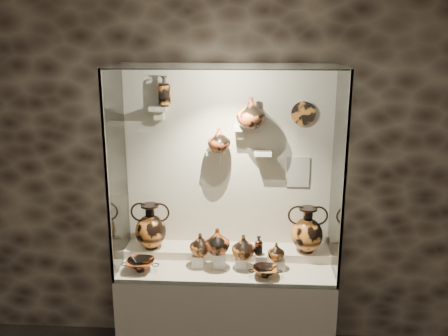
{
  "coord_description": "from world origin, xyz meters",
  "views": [
    {
      "loc": [
        0.19,
        -1.46,
        2.65
      ],
      "look_at": [
        -0.02,
        2.2,
        1.63
      ],
      "focal_mm": 40.0,
      "sensor_mm": 36.0,
      "label": 1
    }
  ],
  "objects_px": {
    "amphora_right": "(307,229)",
    "jug_a": "(200,244)",
    "jug_c": "(243,247)",
    "lekythos_small": "(259,244)",
    "ovoid_vase_a": "(219,140)",
    "ovoid_vase_b": "(251,112)",
    "amphora_left": "(151,226)",
    "kylix_left": "(140,264)",
    "kylix_right": "(265,271)",
    "lekythos_tall": "(164,89)",
    "jug_e": "(276,251)",
    "jug_b": "(217,241)"
  },
  "relations": [
    {
      "from": "jug_b",
      "to": "amphora_left",
      "type": "bearing_deg",
      "value": 176.89
    },
    {
      "from": "ovoid_vase_b",
      "to": "amphora_right",
      "type": "bearing_deg",
      "value": -24.1
    },
    {
      "from": "amphora_right",
      "to": "jug_a",
      "type": "distance_m",
      "value": 0.87
    },
    {
      "from": "lekythos_small",
      "to": "lekythos_tall",
      "type": "xyz_separation_m",
      "value": [
        -0.75,
        0.29,
        1.17
      ]
    },
    {
      "from": "kylix_right",
      "to": "ovoid_vase_b",
      "type": "distance_m",
      "value": 1.22
    },
    {
      "from": "jug_c",
      "to": "lekythos_small",
      "type": "distance_m",
      "value": 0.12
    },
    {
      "from": "ovoid_vase_a",
      "to": "lekythos_tall",
      "type": "bearing_deg",
      "value": 160.56
    },
    {
      "from": "lekythos_small",
      "to": "jug_c",
      "type": "bearing_deg",
      "value": -170.61
    },
    {
      "from": "jug_e",
      "to": "lekythos_small",
      "type": "relative_size",
      "value": 0.79
    },
    {
      "from": "jug_c",
      "to": "lekythos_tall",
      "type": "xyz_separation_m",
      "value": [
        -0.64,
        0.29,
        1.19
      ]
    },
    {
      "from": "amphora_right",
      "to": "jug_a",
      "type": "relative_size",
      "value": 2.16
    },
    {
      "from": "jug_c",
      "to": "ovoid_vase_b",
      "type": "relative_size",
      "value": 0.81
    },
    {
      "from": "jug_b",
      "to": "ovoid_vase_b",
      "type": "relative_size",
      "value": 0.87
    },
    {
      "from": "jug_b",
      "to": "kylix_right",
      "type": "distance_m",
      "value": 0.43
    },
    {
      "from": "jug_e",
      "to": "ovoid_vase_b",
      "type": "height_order",
      "value": "ovoid_vase_b"
    },
    {
      "from": "kylix_left",
      "to": "lekythos_tall",
      "type": "xyz_separation_m",
      "value": [
        0.16,
        0.38,
        1.32
      ]
    },
    {
      "from": "kylix_right",
      "to": "ovoid_vase_a",
      "type": "distance_m",
      "value": 1.08
    },
    {
      "from": "jug_e",
      "to": "lekythos_tall",
      "type": "height_order",
      "value": "lekythos_tall"
    },
    {
      "from": "amphora_left",
      "to": "jug_c",
      "type": "distance_m",
      "value": 0.8
    },
    {
      "from": "amphora_left",
      "to": "jug_e",
      "type": "distance_m",
      "value": 1.05
    },
    {
      "from": "jug_c",
      "to": "lekythos_tall",
      "type": "bearing_deg",
      "value": 162.32
    },
    {
      "from": "jug_a",
      "to": "jug_c",
      "type": "bearing_deg",
      "value": -8.52
    },
    {
      "from": "lekythos_small",
      "to": "amphora_left",
      "type": "bearing_deg",
      "value": 175.39
    },
    {
      "from": "amphora_left",
      "to": "amphora_right",
      "type": "xyz_separation_m",
      "value": [
        1.28,
        0.0,
        -0.0
      ]
    },
    {
      "from": "amphora_left",
      "to": "lekythos_small",
      "type": "xyz_separation_m",
      "value": [
        0.89,
        -0.19,
        -0.06
      ]
    },
    {
      "from": "amphora_right",
      "to": "ovoid_vase_b",
      "type": "xyz_separation_m",
      "value": [
        -0.47,
        0.04,
        0.94
      ]
    },
    {
      "from": "kylix_right",
      "to": "lekythos_tall",
      "type": "xyz_separation_m",
      "value": [
        -0.81,
        0.42,
        1.32
      ]
    },
    {
      "from": "amphora_right",
      "to": "ovoid_vase_a",
      "type": "distance_m",
      "value": 1.02
    },
    {
      "from": "amphora_right",
      "to": "jug_b",
      "type": "bearing_deg",
      "value": -173.36
    },
    {
      "from": "jug_b",
      "to": "jug_e",
      "type": "relative_size",
      "value": 1.48
    },
    {
      "from": "lekythos_tall",
      "to": "ovoid_vase_b",
      "type": "height_order",
      "value": "lekythos_tall"
    },
    {
      "from": "kylix_left",
      "to": "kylix_right",
      "type": "bearing_deg",
      "value": -7.79
    },
    {
      "from": "jug_b",
      "to": "ovoid_vase_b",
      "type": "height_order",
      "value": "ovoid_vase_b"
    },
    {
      "from": "kylix_right",
      "to": "jug_a",
      "type": "bearing_deg",
      "value": 143.58
    },
    {
      "from": "ovoid_vase_b",
      "to": "kylix_left",
      "type": "bearing_deg",
      "value": -178.2
    },
    {
      "from": "ovoid_vase_a",
      "to": "ovoid_vase_b",
      "type": "relative_size",
      "value": 0.81
    },
    {
      "from": "amphora_left",
      "to": "kylix_left",
      "type": "bearing_deg",
      "value": -84.47
    },
    {
      "from": "jug_c",
      "to": "ovoid_vase_a",
      "type": "relative_size",
      "value": 1.0
    },
    {
      "from": "jug_a",
      "to": "kylix_left",
      "type": "distance_m",
      "value": 0.49
    },
    {
      "from": "jug_b",
      "to": "kylix_left",
      "type": "relative_size",
      "value": 0.73
    },
    {
      "from": "jug_a",
      "to": "lekythos_tall",
      "type": "distance_m",
      "value": 1.25
    },
    {
      "from": "jug_a",
      "to": "lekythos_small",
      "type": "distance_m",
      "value": 0.46
    },
    {
      "from": "jug_e",
      "to": "jug_b",
      "type": "bearing_deg",
      "value": 159.8
    },
    {
      "from": "jug_c",
      "to": "ovoid_vase_a",
      "type": "xyz_separation_m",
      "value": [
        -0.21,
        0.26,
        0.8
      ]
    },
    {
      "from": "jug_c",
      "to": "kylix_right",
      "type": "relative_size",
      "value": 0.78
    },
    {
      "from": "jug_a",
      "to": "jug_e",
      "type": "xyz_separation_m",
      "value": [
        0.6,
        -0.01,
        -0.04
      ]
    },
    {
      "from": "jug_c",
      "to": "lekythos_small",
      "type": "height_order",
      "value": "lekythos_small"
    },
    {
      "from": "amphora_right",
      "to": "amphora_left",
      "type": "bearing_deg",
      "value": 170.91
    },
    {
      "from": "amphora_right",
      "to": "jug_e",
      "type": "distance_m",
      "value": 0.33
    },
    {
      "from": "amphora_right",
      "to": "ovoid_vase_a",
      "type": "xyz_separation_m",
      "value": [
        -0.72,
        0.06,
        0.72
      ]
    }
  ]
}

